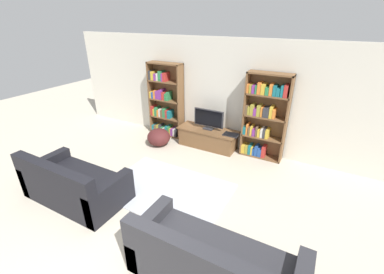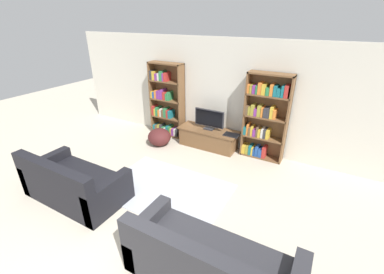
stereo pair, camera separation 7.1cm
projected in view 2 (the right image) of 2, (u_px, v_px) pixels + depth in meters
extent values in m
plane|color=beige|center=(88.00, 266.00, 3.41)|extent=(18.00, 18.00, 0.00)
cube|color=silver|center=(221.00, 94.00, 6.18)|extent=(8.80, 0.06, 2.60)
cube|color=brown|center=(153.00, 98.00, 7.01)|extent=(0.04, 0.30, 1.96)
cube|color=brown|center=(182.00, 103.00, 6.60)|extent=(0.04, 0.30, 1.96)
cube|color=brown|center=(170.00, 99.00, 6.91)|extent=(0.95, 0.04, 1.96)
cube|color=brown|center=(165.00, 63.00, 6.39)|extent=(0.95, 0.30, 0.04)
cube|color=brown|center=(168.00, 133.00, 7.22)|extent=(0.91, 0.30, 0.04)
cube|color=#196B75|center=(156.00, 127.00, 7.34)|extent=(0.07, 0.24, 0.19)
cube|color=brown|center=(158.00, 127.00, 7.30)|extent=(0.07, 0.24, 0.20)
cube|color=#9E9333|center=(161.00, 128.00, 7.26)|extent=(0.07, 0.24, 0.22)
cube|color=#333338|center=(162.00, 128.00, 7.23)|extent=(0.04, 0.24, 0.24)
cube|color=#2D7F47|center=(164.00, 129.00, 7.21)|extent=(0.07, 0.24, 0.18)
cube|color=silver|center=(167.00, 130.00, 7.18)|extent=(0.08, 0.24, 0.17)
cube|color=#196B75|center=(169.00, 129.00, 7.13)|extent=(0.07, 0.24, 0.24)
cube|color=#2D7F47|center=(171.00, 130.00, 7.10)|extent=(0.06, 0.24, 0.24)
cube|color=gold|center=(173.00, 131.00, 7.09)|extent=(0.04, 0.24, 0.19)
cube|color=#7F338C|center=(174.00, 131.00, 7.06)|extent=(0.07, 0.24, 0.20)
cube|color=silver|center=(176.00, 132.00, 7.03)|extent=(0.05, 0.24, 0.21)
cube|color=#333338|center=(178.00, 132.00, 7.00)|extent=(0.05, 0.24, 0.21)
cube|color=brown|center=(168.00, 117.00, 7.01)|extent=(0.91, 0.30, 0.04)
cube|color=#B72D28|center=(155.00, 110.00, 7.12)|extent=(0.06, 0.24, 0.25)
cube|color=gold|center=(157.00, 111.00, 7.10)|extent=(0.04, 0.24, 0.19)
cube|color=#2D7F47|center=(159.00, 111.00, 7.06)|extent=(0.07, 0.24, 0.24)
cube|color=orange|center=(161.00, 112.00, 7.04)|extent=(0.06, 0.24, 0.17)
cube|color=silver|center=(163.00, 112.00, 7.01)|extent=(0.05, 0.24, 0.22)
cube|color=brown|center=(164.00, 113.00, 6.99)|extent=(0.07, 0.24, 0.19)
cube|color=#2D7F47|center=(167.00, 112.00, 6.94)|extent=(0.08, 0.24, 0.25)
cube|color=#B72D28|center=(169.00, 113.00, 6.91)|extent=(0.06, 0.24, 0.21)
cube|color=#196B75|center=(171.00, 114.00, 6.88)|extent=(0.08, 0.24, 0.20)
cube|color=brown|center=(167.00, 100.00, 6.80)|extent=(0.91, 0.30, 0.04)
cube|color=gold|center=(154.00, 94.00, 6.93)|extent=(0.05, 0.24, 0.17)
cube|color=#234C99|center=(156.00, 94.00, 6.90)|extent=(0.06, 0.24, 0.16)
cube|color=orange|center=(157.00, 94.00, 6.86)|extent=(0.06, 0.24, 0.22)
cube|color=#7F338C|center=(159.00, 94.00, 6.84)|extent=(0.04, 0.24, 0.21)
cube|color=#7F338C|center=(161.00, 94.00, 6.81)|extent=(0.07, 0.24, 0.22)
cube|color=#7F338C|center=(163.00, 94.00, 6.77)|extent=(0.06, 0.24, 0.26)
cube|color=#B72D28|center=(166.00, 95.00, 6.74)|extent=(0.08, 0.24, 0.20)
cube|color=#2D7F47|center=(168.00, 96.00, 6.72)|extent=(0.05, 0.24, 0.17)
cube|color=#2D7F47|center=(170.00, 96.00, 6.68)|extent=(0.06, 0.24, 0.22)
cube|color=brown|center=(166.00, 81.00, 6.59)|extent=(0.91, 0.30, 0.04)
cube|color=#333338|center=(153.00, 75.00, 6.70)|extent=(0.08, 0.24, 0.23)
cube|color=gold|center=(155.00, 75.00, 6.66)|extent=(0.08, 0.24, 0.22)
cube|color=#7F338C|center=(158.00, 76.00, 6.64)|extent=(0.07, 0.24, 0.17)
cube|color=silver|center=(160.00, 76.00, 6.60)|extent=(0.05, 0.24, 0.18)
cube|color=#2D7F47|center=(163.00, 76.00, 6.56)|extent=(0.08, 0.24, 0.25)
cube|color=#7F338C|center=(165.00, 77.00, 6.54)|extent=(0.04, 0.24, 0.20)
cube|color=#B72D28|center=(167.00, 77.00, 6.50)|extent=(0.08, 0.24, 0.22)
cube|color=brown|center=(246.00, 114.00, 5.84)|extent=(0.04, 0.30, 1.96)
cube|color=brown|center=(287.00, 122.00, 5.43)|extent=(0.04, 0.30, 1.96)
cube|color=brown|center=(267.00, 116.00, 5.74)|extent=(0.95, 0.04, 1.96)
cube|color=brown|center=(271.00, 74.00, 5.22)|extent=(0.95, 0.30, 0.04)
cube|color=brown|center=(261.00, 156.00, 6.05)|extent=(0.91, 0.30, 0.04)
cube|color=gold|center=(245.00, 148.00, 6.16)|extent=(0.08, 0.24, 0.20)
cube|color=#9E9333|center=(248.00, 149.00, 6.13)|extent=(0.07, 0.24, 0.20)
cube|color=#196B75|center=(251.00, 149.00, 6.09)|extent=(0.06, 0.24, 0.22)
cube|color=gold|center=(253.00, 150.00, 6.07)|extent=(0.04, 0.24, 0.19)
cube|color=#234C99|center=(255.00, 151.00, 6.06)|extent=(0.04, 0.24, 0.17)
cube|color=#234C99|center=(257.00, 150.00, 6.02)|extent=(0.07, 0.24, 0.23)
cube|color=#234C99|center=(261.00, 152.00, 5.99)|extent=(0.08, 0.24, 0.19)
cube|color=#B72D28|center=(264.00, 151.00, 5.94)|extent=(0.08, 0.24, 0.26)
cube|color=brown|center=(263.00, 137.00, 5.84)|extent=(0.91, 0.30, 0.04)
cube|color=#196B75|center=(246.00, 130.00, 5.96)|extent=(0.06, 0.24, 0.18)
cube|color=orange|center=(249.00, 129.00, 5.92)|extent=(0.04, 0.24, 0.26)
cube|color=brown|center=(251.00, 130.00, 5.91)|extent=(0.05, 0.24, 0.19)
cube|color=gold|center=(253.00, 130.00, 5.88)|extent=(0.04, 0.24, 0.22)
cube|color=#7F338C|center=(255.00, 132.00, 5.87)|extent=(0.07, 0.24, 0.16)
cube|color=brown|center=(258.00, 131.00, 5.83)|extent=(0.04, 0.24, 0.23)
cube|color=gold|center=(260.00, 133.00, 5.82)|extent=(0.06, 0.24, 0.17)
cube|color=silver|center=(263.00, 132.00, 5.78)|extent=(0.05, 0.24, 0.21)
cube|color=#333338|center=(265.00, 133.00, 5.76)|extent=(0.05, 0.24, 0.21)
cube|color=gold|center=(268.00, 134.00, 5.73)|extent=(0.07, 0.24, 0.21)
cube|color=brown|center=(266.00, 117.00, 5.63)|extent=(0.91, 0.30, 0.04)
cube|color=brown|center=(248.00, 109.00, 5.75)|extent=(0.06, 0.24, 0.20)
cube|color=#9E9333|center=(250.00, 110.00, 5.73)|extent=(0.05, 0.24, 0.18)
cube|color=#9E9333|center=(254.00, 109.00, 5.68)|extent=(0.07, 0.24, 0.24)
cube|color=#7F338C|center=(257.00, 111.00, 5.67)|extent=(0.06, 0.24, 0.17)
cube|color=#9E9333|center=(260.00, 110.00, 5.62)|extent=(0.08, 0.24, 0.24)
cube|color=orange|center=(263.00, 111.00, 5.60)|extent=(0.04, 0.24, 0.21)
cube|color=#333338|center=(266.00, 112.00, 5.57)|extent=(0.07, 0.24, 0.21)
cube|color=#333338|center=(269.00, 112.00, 5.54)|extent=(0.05, 0.24, 0.22)
cube|color=gold|center=(272.00, 112.00, 5.50)|extent=(0.06, 0.24, 0.26)
cube|color=orange|center=(275.00, 114.00, 5.48)|extent=(0.05, 0.24, 0.20)
cube|color=brown|center=(269.00, 95.00, 5.42)|extent=(0.91, 0.30, 0.04)
cube|color=orange|center=(250.00, 88.00, 5.54)|extent=(0.04, 0.24, 0.19)
cube|color=#9E9333|center=(252.00, 88.00, 5.52)|extent=(0.05, 0.24, 0.18)
cube|color=#7F338C|center=(255.00, 89.00, 5.49)|extent=(0.06, 0.24, 0.18)
cube|color=#2D7F47|center=(258.00, 89.00, 5.47)|extent=(0.04, 0.24, 0.19)
cube|color=orange|center=(261.00, 88.00, 5.43)|extent=(0.07, 0.24, 0.25)
cube|color=gold|center=(265.00, 89.00, 5.39)|extent=(0.08, 0.24, 0.22)
cube|color=#2D7F47|center=(269.00, 91.00, 5.37)|extent=(0.07, 0.24, 0.17)
cube|color=orange|center=(272.00, 90.00, 5.32)|extent=(0.07, 0.24, 0.24)
cube|color=#196B75|center=(276.00, 91.00, 5.29)|extent=(0.07, 0.24, 0.22)
cube|color=#196B75|center=(280.00, 92.00, 5.27)|extent=(0.07, 0.24, 0.17)
cube|color=#196B75|center=(283.00, 91.00, 5.22)|extent=(0.05, 0.24, 0.24)
cube|color=#B72D28|center=(287.00, 91.00, 5.19)|extent=(0.08, 0.24, 0.25)
cube|color=brown|center=(208.00, 139.00, 6.44)|extent=(1.41, 0.52, 0.44)
cube|color=brown|center=(209.00, 130.00, 6.34)|extent=(1.50, 0.55, 0.04)
cube|color=#2D2D33|center=(209.00, 129.00, 6.33)|extent=(0.24, 0.16, 0.03)
cylinder|color=#2D2D33|center=(209.00, 127.00, 6.32)|extent=(0.04, 0.04, 0.05)
cube|color=#2D2D33|center=(209.00, 118.00, 6.22)|extent=(0.76, 0.04, 0.43)
cube|color=black|center=(209.00, 118.00, 6.20)|extent=(0.71, 0.00, 0.38)
cube|color=#28282D|center=(231.00, 135.00, 6.01)|extent=(0.35, 0.24, 0.02)
cube|color=black|center=(231.00, 134.00, 6.00)|extent=(0.34, 0.23, 0.00)
cube|color=#B2B7C1|center=(166.00, 189.00, 4.90)|extent=(2.29, 1.59, 0.02)
cube|color=black|center=(78.00, 186.00, 4.66)|extent=(1.83, 0.97, 0.41)
cube|color=black|center=(52.00, 177.00, 4.16)|extent=(1.83, 0.18, 0.47)
cube|color=black|center=(48.00, 170.00, 4.99)|extent=(0.18, 0.97, 0.59)
cube|color=black|center=(110.00, 197.00, 4.25)|extent=(0.18, 0.97, 0.59)
cube|color=#2D2D33|center=(211.00, 267.00, 3.14)|extent=(2.09, 0.86, 0.45)
cube|color=#2D2D33|center=(199.00, 264.00, 2.69)|extent=(2.09, 0.18, 0.39)
cube|color=#2D2D33|center=(149.00, 232.00, 3.53)|extent=(0.18, 0.86, 0.63)
ellipsoid|color=#4C1E1E|center=(159.00, 137.00, 6.53)|extent=(0.58, 0.58, 0.44)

